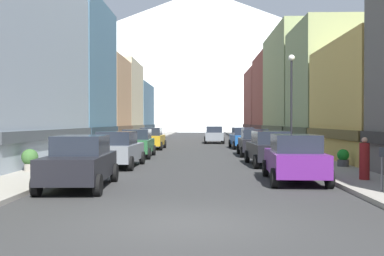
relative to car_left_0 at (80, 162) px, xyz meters
The scene contains 27 objects.
ground_plane 6.51m from the car_left_0, 53.85° to the right, with size 400.00×400.00×0.00m, color #2F2F2F.
sidewalk_left 29.91m from the car_left_0, 94.70° to the left, with size 2.50×100.00×0.15m, color gray.
sidewalk_right 31.46m from the car_left_0, 71.36° to the left, with size 2.50×100.00×0.15m, color gray.
storefront_left_2 23.11m from the car_left_0, 110.97° to the left, with size 9.08×9.94×11.85m.
storefront_left_3 31.46m from the car_left_0, 102.41° to the left, with size 6.35×8.48×8.76m.
storefront_left_4 40.66m from the car_left_0, 99.55° to the left, with size 6.34×10.07×9.59m.
storefront_left_5 52.42m from the car_left_0, 97.39° to the left, with size 6.37×12.91×7.91m.
storefront_right_2 25.16m from the car_left_0, 52.13° to the left, with size 8.24×8.38×9.65m.
storefront_right_3 35.05m from the car_left_0, 64.08° to the left, with size 8.07×13.71×11.49m.
storefront_right_4 46.45m from the car_left_0, 71.43° to the left, with size 7.15×11.46×10.88m.
storefront_right_5 58.42m from the car_left_0, 75.19° to the left, with size 7.48×12.36×10.40m.
car_left_0 is the anchor object (origin of this frame).
car_left_1 6.94m from the car_left_0, 89.99° to the left, with size 2.18×4.45×1.78m.
car_left_2 13.35m from the car_left_0, 89.99° to the left, with size 2.11×4.42×1.78m.
car_left_3 21.77m from the car_left_0, 89.99° to the left, with size 2.10×4.42×1.78m.
car_right_0 7.78m from the car_left_0, 12.48° to the left, with size 2.25×4.48×1.78m.
car_right_1 11.07m from the car_left_0, 46.60° to the left, with size 2.18×4.45×1.78m.
car_right_2 16.65m from the car_left_0, 62.83° to the left, with size 2.12×4.43×1.78m.
car_right_3 24.16m from the car_left_0, 71.66° to the left, with size 2.22×4.47×1.78m.
car_driving_0 32.70m from the car_left_0, 80.49° to the left, with size 2.06×4.40×1.78m.
parking_meter_near 9.68m from the car_left_0, ahead, with size 0.14×0.10×1.33m.
potted_plant_0 16.91m from the car_left_0, 50.30° to the left, with size 0.66×0.66×0.98m.
potted_plant_1 4.99m from the car_left_0, 129.92° to the left, with size 0.70×0.70×0.95m.
potted_plant_2 12.46m from the car_left_0, 29.83° to the left, with size 0.55×0.55×0.81m.
pedestrian_0 10.14m from the car_left_0, ahead, with size 0.36×0.36×1.54m.
streetlamp_right 14.04m from the car_left_0, 48.06° to the left, with size 0.36×0.36×5.86m.
mountain_backdrop 257.92m from the car_left_0, 89.02° to the left, with size 348.93×348.93×81.39m, color silver.
Camera 1 is at (0.34, -9.99, 2.25)m, focal length 42.22 mm.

